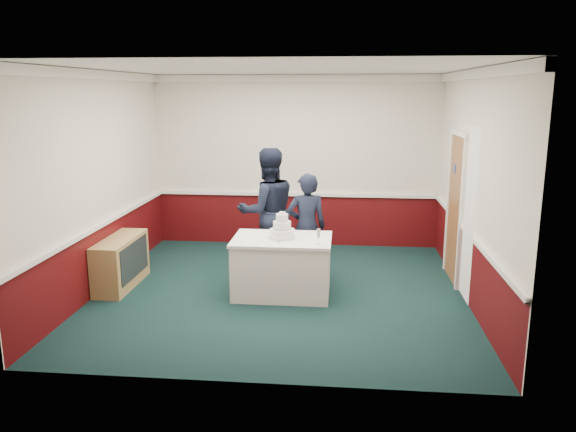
# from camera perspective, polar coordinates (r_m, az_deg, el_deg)

# --- Properties ---
(ground) EXTENTS (5.00, 5.00, 0.00)m
(ground) POSITION_cam_1_polar(r_m,az_deg,el_deg) (7.85, -0.76, -7.68)
(ground) COLOR black
(ground) RESTS_ON ground
(room_shell) EXTENTS (5.00, 5.00, 3.00)m
(room_shell) POSITION_cam_1_polar(r_m,az_deg,el_deg) (8.00, 0.25, 7.18)
(room_shell) COLOR silver
(room_shell) RESTS_ON ground
(sideboard) EXTENTS (0.41, 1.20, 0.70)m
(sideboard) POSITION_cam_1_polar(r_m,az_deg,el_deg) (8.31, -16.61, -4.52)
(sideboard) COLOR #A98952
(sideboard) RESTS_ON ground
(cake_table) EXTENTS (1.32, 0.92, 0.79)m
(cake_table) POSITION_cam_1_polar(r_m,az_deg,el_deg) (7.64, -0.60, -5.07)
(cake_table) COLOR white
(cake_table) RESTS_ON ground
(wedding_cake) EXTENTS (0.35, 0.35, 0.36)m
(wedding_cake) POSITION_cam_1_polar(r_m,az_deg,el_deg) (7.51, -0.61, -1.44)
(wedding_cake) COLOR white
(wedding_cake) RESTS_ON cake_table
(cake_knife) EXTENTS (0.07, 0.22, 0.00)m
(cake_knife) POSITION_cam_1_polar(r_m,az_deg,el_deg) (7.35, -1.01, -2.63)
(cake_knife) COLOR silver
(cake_knife) RESTS_ON cake_table
(champagne_flute) EXTENTS (0.05, 0.05, 0.21)m
(champagne_flute) POSITION_cam_1_polar(r_m,az_deg,el_deg) (7.19, 3.11, -1.86)
(champagne_flute) COLOR silver
(champagne_flute) RESTS_ON cake_table
(person_man) EXTENTS (1.14, 1.04, 1.91)m
(person_man) POSITION_cam_1_polar(r_m,az_deg,el_deg) (8.42, -2.07, 0.47)
(person_man) COLOR black
(person_man) RESTS_ON ground
(person_woman) EXTENTS (0.64, 0.48, 1.58)m
(person_woman) POSITION_cam_1_polar(r_m,az_deg,el_deg) (8.16, 1.89, -1.12)
(person_woman) COLOR black
(person_woman) RESTS_ON ground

